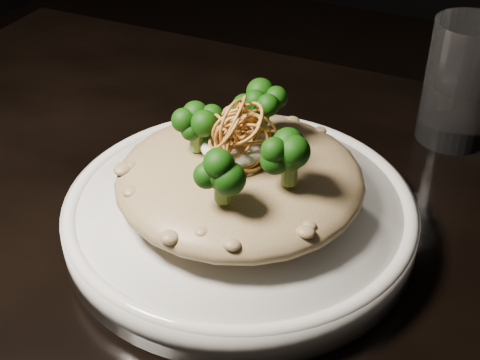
% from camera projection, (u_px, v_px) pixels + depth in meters
% --- Properties ---
extents(table, '(1.10, 0.80, 0.75)m').
position_uv_depth(table, '(267.00, 344.00, 0.60)').
color(table, black).
rests_on(table, ground).
extents(plate, '(0.31, 0.31, 0.03)m').
position_uv_depth(plate, '(240.00, 216.00, 0.59)').
color(plate, silver).
rests_on(plate, table).
extents(risotto, '(0.21, 0.21, 0.05)m').
position_uv_depth(risotto, '(240.00, 178.00, 0.57)').
color(risotto, brown).
rests_on(risotto, plate).
extents(broccoli, '(0.13, 0.13, 0.05)m').
position_uv_depth(broccoli, '(243.00, 138.00, 0.53)').
color(broccoli, black).
rests_on(broccoli, risotto).
extents(cheese, '(0.06, 0.06, 0.02)m').
position_uv_depth(cheese, '(236.00, 145.00, 0.55)').
color(cheese, silver).
rests_on(cheese, risotto).
extents(shallots, '(0.06, 0.06, 0.04)m').
position_uv_depth(shallots, '(242.00, 122.00, 0.53)').
color(shallots, brown).
rests_on(shallots, cheese).
extents(drinking_glass, '(0.09, 0.09, 0.13)m').
position_uv_depth(drinking_glass, '(461.00, 83.00, 0.69)').
color(drinking_glass, white).
rests_on(drinking_glass, table).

